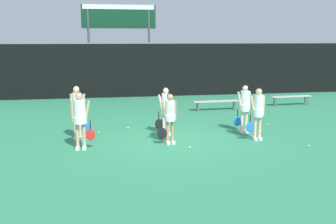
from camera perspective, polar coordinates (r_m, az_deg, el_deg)
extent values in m
plane|color=#2D7F56|center=(13.14, 0.16, -4.01)|extent=(140.00, 140.00, 0.00)
cube|color=black|center=(22.56, -4.27, 6.02)|extent=(60.00, 0.06, 3.02)
cube|color=slate|center=(22.49, -4.33, 9.95)|extent=(60.00, 0.08, 0.08)
cylinder|color=#515156|center=(23.80, -11.38, 8.78)|extent=(0.14, 0.14, 5.25)
cylinder|color=#515156|center=(23.99, -2.74, 8.98)|extent=(0.14, 0.14, 5.25)
cube|color=#0F3823|center=(23.85, -7.15, 13.58)|extent=(4.34, 0.12, 1.36)
cube|color=white|center=(23.81, -7.18, 14.89)|extent=(4.17, 0.02, 0.27)
cube|color=#B2B2B7|center=(18.45, 7.03, 1.56)|extent=(2.19, 0.41, 0.04)
cylinder|color=slate|center=(18.90, 9.47, 1.02)|extent=(0.06, 0.06, 0.41)
cylinder|color=slate|center=(18.67, 9.75, 0.89)|extent=(0.06, 0.06, 0.41)
cylinder|color=slate|center=(18.34, 4.23, 0.84)|extent=(0.06, 0.06, 0.41)
cylinder|color=slate|center=(18.10, 4.44, 0.71)|extent=(0.06, 0.06, 0.41)
cube|color=#B2B2B7|center=(20.62, 17.45, 2.17)|extent=(2.12, 0.47, 0.04)
cylinder|color=slate|center=(21.21, 19.26, 1.64)|extent=(0.06, 0.06, 0.44)
cylinder|color=slate|center=(21.00, 19.62, 1.53)|extent=(0.06, 0.06, 0.44)
cylinder|color=slate|center=(20.34, 15.14, 1.51)|extent=(0.06, 0.06, 0.44)
cylinder|color=slate|center=(20.13, 15.47, 1.40)|extent=(0.06, 0.06, 0.44)
cylinder|color=tan|center=(12.21, -12.10, -3.38)|extent=(0.10, 0.10, 0.83)
cylinder|color=tan|center=(12.23, -13.02, -3.39)|extent=(0.10, 0.10, 0.83)
cube|color=white|center=(12.27, -12.04, -5.10)|extent=(0.12, 0.25, 0.09)
cube|color=white|center=(12.29, -12.96, -5.11)|extent=(0.12, 0.25, 0.09)
cylinder|color=white|center=(12.11, -12.65, -1.17)|extent=(0.41, 0.41, 0.19)
cylinder|color=white|center=(12.06, -12.71, 0.13)|extent=(0.36, 0.36, 0.69)
sphere|color=tan|center=(11.98, -12.80, 2.26)|extent=(0.21, 0.21, 0.21)
sphere|color=olive|center=(12.00, -12.79, 2.40)|extent=(0.19, 0.19, 0.19)
cylinder|color=tan|center=(12.04, -11.67, 0.10)|extent=(0.21, 0.09, 0.66)
cylinder|color=tan|center=(12.08, -13.69, 0.05)|extent=(0.08, 0.08, 0.66)
cylinder|color=black|center=(12.09, -11.22, -1.84)|extent=(0.03, 0.03, 0.26)
ellipsoid|color=red|center=(12.16, -11.17, -3.28)|extent=(0.28, 0.03, 0.36)
cylinder|color=tan|center=(12.56, 0.62, -2.87)|extent=(0.10, 0.10, 0.78)
cylinder|color=tan|center=(12.51, -0.09, -2.93)|extent=(0.10, 0.10, 0.78)
cube|color=white|center=(12.62, 0.66, -4.42)|extent=(0.14, 0.25, 0.09)
cube|color=white|center=(12.57, -0.05, -4.48)|extent=(0.14, 0.25, 0.09)
cylinder|color=white|center=(12.44, 0.27, -0.85)|extent=(0.34, 0.34, 0.20)
cylinder|color=white|center=(12.39, 0.27, 0.26)|extent=(0.30, 0.30, 0.63)
sphere|color=tan|center=(12.32, 0.27, 2.18)|extent=(0.21, 0.21, 0.21)
sphere|color=black|center=(12.34, 0.24, 2.31)|extent=(0.19, 0.19, 0.19)
cylinder|color=tan|center=(12.34, -0.56, 0.14)|extent=(0.21, 0.10, 0.60)
cylinder|color=tan|center=(12.45, 1.05, 0.24)|extent=(0.08, 0.08, 0.60)
cylinder|color=black|center=(12.37, -0.89, -1.67)|extent=(0.03, 0.03, 0.28)
ellipsoid|color=black|center=(12.45, -0.88, -3.15)|extent=(0.31, 0.03, 0.38)
cylinder|color=beige|center=(13.37, 13.16, -2.21)|extent=(0.10, 0.10, 0.83)
cylinder|color=beige|center=(13.31, 12.51, -2.25)|extent=(0.10, 0.10, 0.83)
cube|color=white|center=(13.43, 13.14, -3.77)|extent=(0.11, 0.24, 0.09)
cube|color=white|center=(13.37, 12.50, -3.81)|extent=(0.11, 0.24, 0.09)
cylinder|color=white|center=(13.24, 12.92, -0.10)|extent=(0.34, 0.34, 0.26)
cylinder|color=white|center=(13.19, 12.97, 0.97)|extent=(0.30, 0.30, 0.69)
sphere|color=beige|center=(13.13, 13.05, 2.90)|extent=(0.21, 0.21, 0.21)
sphere|color=#4C331E|center=(13.14, 13.02, 3.03)|extent=(0.19, 0.19, 0.19)
cylinder|color=beige|center=(13.12, 12.21, 0.90)|extent=(0.21, 0.08, 0.65)
cylinder|color=beige|center=(13.27, 13.68, 0.94)|extent=(0.08, 0.08, 0.65)
cylinder|color=black|center=(13.15, 11.85, -0.88)|extent=(0.03, 0.03, 0.26)
ellipsoid|color=blue|center=(13.21, 11.80, -2.17)|extent=(0.29, 0.03, 0.35)
cylinder|color=beige|center=(13.41, -12.63, -2.10)|extent=(0.10, 0.10, 0.85)
cylinder|color=beige|center=(13.45, -13.30, -2.10)|extent=(0.10, 0.10, 0.85)
cube|color=white|center=(13.47, -12.59, -3.71)|extent=(0.15, 0.26, 0.09)
cube|color=white|center=(13.51, -13.26, -3.70)|extent=(0.15, 0.26, 0.09)
cylinder|color=white|center=(13.33, -13.05, -0.03)|extent=(0.34, 0.34, 0.20)
cylinder|color=white|center=(13.28, -13.10, 1.20)|extent=(0.29, 0.29, 0.72)
sphere|color=beige|center=(13.22, -13.19, 3.16)|extent=(0.20, 0.20, 0.20)
sphere|color=#D8B772|center=(13.23, -13.17, 3.28)|extent=(0.19, 0.19, 0.19)
cylinder|color=beige|center=(13.24, -12.32, 1.15)|extent=(0.23, 0.11, 0.68)
cylinder|color=beige|center=(13.33, -13.84, 1.14)|extent=(0.08, 0.08, 0.68)
cylinder|color=black|center=(13.28, -11.92, -0.74)|extent=(0.03, 0.03, 0.29)
ellipsoid|color=blue|center=(13.35, -11.87, -2.19)|extent=(0.28, 0.03, 0.40)
cylinder|color=beige|center=(13.69, 0.01, -1.70)|extent=(0.10, 0.10, 0.79)
cylinder|color=beige|center=(13.65, -0.62, -1.74)|extent=(0.10, 0.10, 0.79)
cube|color=white|center=(13.74, 0.05, -3.15)|extent=(0.14, 0.25, 0.09)
cube|color=white|center=(13.70, -0.58, -3.20)|extent=(0.14, 0.25, 0.09)
cylinder|color=white|center=(13.57, -0.31, 0.25)|extent=(0.33, 0.33, 0.23)
cylinder|color=white|center=(13.53, -0.31, 1.30)|extent=(0.29, 0.29, 0.67)
sphere|color=beige|center=(13.47, -0.31, 3.10)|extent=(0.19, 0.19, 0.19)
sphere|color=#4C331E|center=(13.48, -0.34, 3.22)|extent=(0.18, 0.18, 0.18)
cylinder|color=beige|center=(13.48, -1.05, 1.21)|extent=(0.21, 0.10, 0.64)
cylinder|color=beige|center=(13.58, 0.39, 1.28)|extent=(0.08, 0.08, 0.63)
cylinder|color=black|center=(13.51, -1.35, -0.49)|extent=(0.03, 0.03, 0.26)
ellipsoid|color=black|center=(13.57, -1.34, -1.75)|extent=(0.27, 0.03, 0.35)
cylinder|color=beige|center=(14.33, 11.27, -1.30)|extent=(0.10, 0.10, 0.82)
cylinder|color=beige|center=(14.25, 10.66, -1.34)|extent=(0.10, 0.10, 0.82)
cube|color=white|center=(14.38, 11.27, -2.74)|extent=(0.14, 0.25, 0.09)
cube|color=white|center=(14.30, 10.67, -2.79)|extent=(0.14, 0.25, 0.09)
cylinder|color=white|center=(14.19, 11.04, 0.62)|extent=(0.35, 0.35, 0.24)
cylinder|color=white|center=(14.15, 11.07, 1.67)|extent=(0.31, 0.31, 0.69)
sphere|color=beige|center=(14.09, 11.14, 3.45)|extent=(0.20, 0.20, 0.20)
sphere|color=black|center=(14.10, 11.10, 3.56)|extent=(0.18, 0.18, 0.18)
cylinder|color=beige|center=(14.06, 10.37, 1.58)|extent=(0.22, 0.10, 0.66)
cylinder|color=beige|center=(14.24, 11.73, 1.65)|extent=(0.08, 0.08, 0.66)
cylinder|color=black|center=(14.08, 10.07, -0.10)|extent=(0.03, 0.03, 0.26)
ellipsoid|color=blue|center=(14.14, 10.03, -1.33)|extent=(0.30, 0.03, 0.36)
sphere|color=#CCE033|center=(14.13, -9.99, -2.98)|extent=(0.07, 0.07, 0.07)
sphere|color=#CCE033|center=(12.08, 3.16, -5.17)|extent=(0.07, 0.07, 0.07)
sphere|color=#CCE033|center=(12.98, 19.78, -4.69)|extent=(0.07, 0.07, 0.07)
sphere|color=#CCE033|center=(15.76, 14.14, -1.73)|extent=(0.07, 0.07, 0.07)
sphere|color=#CCE033|center=(14.73, -5.84, -2.30)|extent=(0.07, 0.07, 0.07)
sphere|color=#CCE033|center=(14.60, 13.33, -2.67)|extent=(0.06, 0.06, 0.06)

